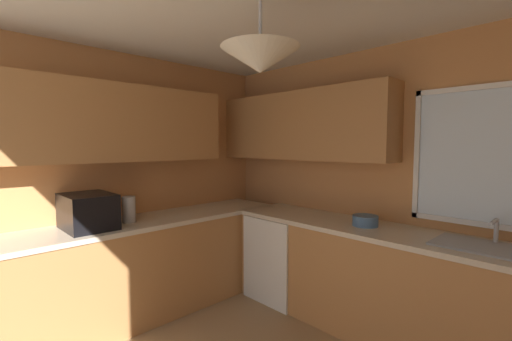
# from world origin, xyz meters

# --- Properties ---
(room_shell) EXTENTS (3.97, 3.39, 2.55)m
(room_shell) POSITION_xyz_m (-0.37, 0.47, 1.71)
(room_shell) COLOR #C6844C
(room_shell) RESTS_ON ground_plane
(counter_run_left) EXTENTS (0.65, 3.00, 0.91)m
(counter_run_left) POSITION_xyz_m (-1.61, 0.00, 0.46)
(counter_run_left) COLOR #AD7542
(counter_run_left) RESTS_ON ground_plane
(counter_run_back) EXTENTS (3.06, 0.65, 0.91)m
(counter_run_back) POSITION_xyz_m (0.21, 1.33, 0.46)
(counter_run_back) COLOR #AD7542
(counter_run_back) RESTS_ON ground_plane
(dishwasher) EXTENTS (0.60, 0.60, 0.86)m
(dishwasher) POSITION_xyz_m (-0.95, 1.30, 0.43)
(dishwasher) COLOR white
(dishwasher) RESTS_ON ground_plane
(microwave) EXTENTS (0.48, 0.36, 0.29)m
(microwave) POSITION_xyz_m (-1.61, -0.42, 1.05)
(microwave) COLOR black
(microwave) RESTS_ON counter_run_left
(kettle) EXTENTS (0.12, 0.12, 0.23)m
(kettle) POSITION_xyz_m (-1.59, -0.08, 1.03)
(kettle) COLOR #B7B7BC
(kettle) RESTS_ON counter_run_left
(sink_assembly) EXTENTS (0.68, 0.40, 0.19)m
(sink_assembly) POSITION_xyz_m (0.85, 1.33, 0.92)
(sink_assembly) COLOR #9EA0A5
(sink_assembly) RESTS_ON counter_run_back
(bowl) EXTENTS (0.21, 0.21, 0.09)m
(bowl) POSITION_xyz_m (-0.05, 1.33, 0.95)
(bowl) COLOR #4C7099
(bowl) RESTS_ON counter_run_back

